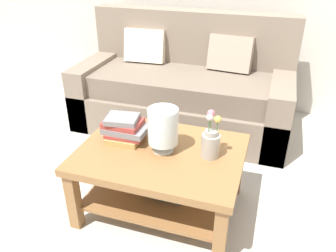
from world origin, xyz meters
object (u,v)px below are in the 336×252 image
at_px(glass_hurricane_vase, 163,127).
at_px(couch, 184,90).
at_px(coffee_table, 161,168).
at_px(book_stack_main, 125,129).
at_px(flower_pitcher, 211,142).

bearing_deg(glass_hurricane_vase, couch, 99.86).
bearing_deg(coffee_table, book_stack_main, 167.45).
relative_size(couch, flower_pitcher, 6.62).
xyz_separation_m(coffee_table, glass_hurricane_vase, (0.01, 0.01, 0.30)).
bearing_deg(glass_hurricane_vase, book_stack_main, 170.28).
height_order(book_stack_main, flower_pitcher, flower_pitcher).
relative_size(coffee_table, book_stack_main, 3.58).
relative_size(glass_hurricane_vase, flower_pitcher, 0.95).
relative_size(couch, glass_hurricane_vase, 6.95).
relative_size(couch, coffee_table, 1.93).
bearing_deg(couch, book_stack_main, -93.22).
bearing_deg(glass_hurricane_vase, coffee_table, -133.44).
relative_size(couch, book_stack_main, 6.90).
bearing_deg(flower_pitcher, book_stack_main, 178.13).
height_order(coffee_table, book_stack_main, book_stack_main).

